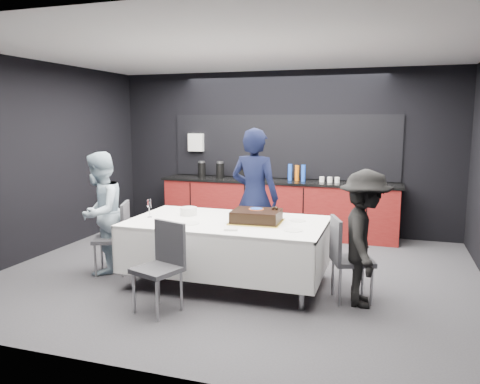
# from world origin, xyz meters

# --- Properties ---
(ground) EXTENTS (6.00, 6.00, 0.00)m
(ground) POSITION_xyz_m (0.00, 0.00, 0.00)
(ground) COLOR #3C3B40
(ground) RESTS_ON ground
(room_shell) EXTENTS (6.04, 5.04, 2.82)m
(room_shell) POSITION_xyz_m (0.00, 0.00, 1.86)
(room_shell) COLOR white
(room_shell) RESTS_ON ground
(kitchenette) EXTENTS (4.10, 0.64, 2.05)m
(kitchenette) POSITION_xyz_m (-0.02, 2.22, 0.54)
(kitchenette) COLOR #60100F
(kitchenette) RESTS_ON ground
(party_table) EXTENTS (2.32, 1.32, 0.78)m
(party_table) POSITION_xyz_m (0.00, -0.40, 0.64)
(party_table) COLOR #99999E
(party_table) RESTS_ON ground
(cake_assembly) EXTENTS (0.61, 0.51, 0.18)m
(cake_assembly) POSITION_xyz_m (0.36, -0.39, 0.85)
(cake_assembly) COLOR gold
(cake_assembly) RESTS_ON party_table
(plate_stack) EXTENTS (0.21, 0.21, 0.10)m
(plate_stack) POSITION_xyz_m (-0.57, -0.25, 0.83)
(plate_stack) COLOR white
(plate_stack) RESTS_ON party_table
(loose_plate_near) EXTENTS (0.21, 0.21, 0.01)m
(loose_plate_near) POSITION_xyz_m (-0.35, -0.68, 0.78)
(loose_plate_near) COLOR white
(loose_plate_near) RESTS_ON party_table
(loose_plate_right_a) EXTENTS (0.19, 0.19, 0.01)m
(loose_plate_right_a) POSITION_xyz_m (0.80, -0.15, 0.78)
(loose_plate_right_a) COLOR white
(loose_plate_right_a) RESTS_ON party_table
(loose_plate_right_b) EXTENTS (0.21, 0.21, 0.01)m
(loose_plate_right_b) POSITION_xyz_m (0.85, -0.65, 0.78)
(loose_plate_right_b) COLOR white
(loose_plate_right_b) RESTS_ON party_table
(loose_plate_far) EXTENTS (0.22, 0.22, 0.01)m
(loose_plate_far) POSITION_xyz_m (0.02, 0.08, 0.78)
(loose_plate_far) COLOR white
(loose_plate_far) RESTS_ON party_table
(fork_pile) EXTENTS (0.17, 0.13, 0.02)m
(fork_pile) POSITION_xyz_m (0.20, -0.85, 0.79)
(fork_pile) COLOR white
(fork_pile) RESTS_ON party_table
(champagne_flute) EXTENTS (0.06, 0.06, 0.22)m
(champagne_flute) POSITION_xyz_m (-0.97, -0.51, 0.94)
(champagne_flute) COLOR white
(champagne_flute) RESTS_ON party_table
(chair_left) EXTENTS (0.54, 0.54, 0.92)m
(chair_left) POSITION_xyz_m (-1.48, -0.46, 0.53)
(chair_left) COLOR #323338
(chair_left) RESTS_ON ground
(chair_right) EXTENTS (0.54, 0.54, 0.92)m
(chair_right) POSITION_xyz_m (1.40, -0.51, 0.53)
(chair_right) COLOR #323338
(chair_right) RESTS_ON ground
(chair_near) EXTENTS (0.53, 0.53, 0.92)m
(chair_near) POSITION_xyz_m (-0.37, -1.34, 0.53)
(chair_near) COLOR #323338
(chair_near) RESTS_ON ground
(person_center) EXTENTS (0.74, 0.55, 1.86)m
(person_center) POSITION_xyz_m (0.09, 0.46, 0.93)
(person_center) COLOR black
(person_center) RESTS_ON ground
(person_left) EXTENTS (0.71, 0.85, 1.56)m
(person_left) POSITION_xyz_m (-1.70, -0.48, 0.78)
(person_left) COLOR #ADC8DA
(person_left) RESTS_ON ground
(person_right) EXTENTS (0.64, 0.99, 1.46)m
(person_right) POSITION_xyz_m (1.59, -0.56, 0.73)
(person_right) COLOR black
(person_right) RESTS_ON ground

